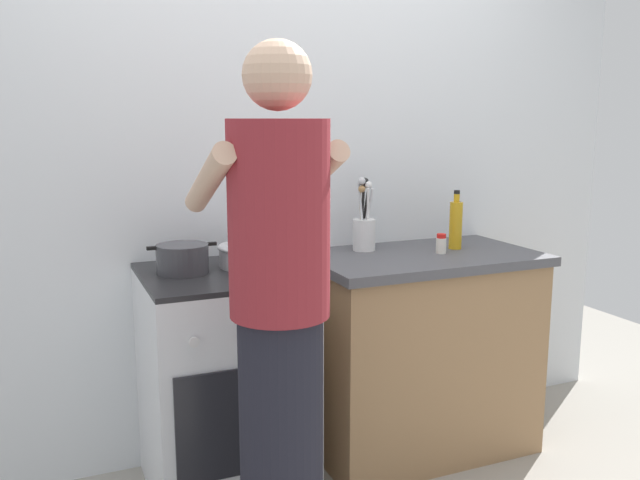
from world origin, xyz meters
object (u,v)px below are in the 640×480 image
object	(u,v)px
mixing_bowl	(252,254)
utensil_crock	(364,227)
stove_range	(224,382)
oil_bottle	(456,224)
pot	(183,259)
person	(280,327)
spice_bottle	(441,244)

from	to	relation	value
mixing_bowl	utensil_crock	bearing A→B (deg)	11.76
stove_range	oil_bottle	bearing A→B (deg)	1.95
pot	oil_bottle	distance (m)	1.23
pot	mixing_bowl	size ratio (longest dim) A/B	0.96
stove_range	pot	bearing A→B (deg)	165.89
oil_bottle	person	size ratio (longest dim) A/B	0.16
pot	spice_bottle	distance (m)	1.12
mixing_bowl	oil_bottle	world-z (taller)	oil_bottle
utensil_crock	oil_bottle	size ratio (longest dim) A/B	1.23
mixing_bowl	person	distance (m)	0.69
mixing_bowl	utensil_crock	distance (m)	0.57
mixing_bowl	oil_bottle	xyz separation A→B (m)	(0.95, -0.01, 0.06)
stove_range	spice_bottle	world-z (taller)	spice_bottle
stove_range	spice_bottle	bearing A→B (deg)	-1.63
mixing_bowl	utensil_crock	world-z (taller)	utensil_crock
stove_range	utensil_crock	world-z (taller)	utensil_crock
pot	oil_bottle	bearing A→B (deg)	0.09
pot	person	bearing A→B (deg)	-76.78
stove_range	person	bearing A→B (deg)	-88.68
mixing_bowl	spice_bottle	xyz separation A→B (m)	(0.83, -0.08, -0.01)
utensil_crock	spice_bottle	xyz separation A→B (m)	(0.28, -0.19, -0.06)
spice_bottle	person	world-z (taller)	person
pot	spice_bottle	world-z (taller)	pot
mixing_bowl	spice_bottle	bearing A→B (deg)	-5.37
pot	mixing_bowl	bearing A→B (deg)	3.17
stove_range	utensil_crock	size ratio (longest dim) A/B	2.76
utensil_crock	person	size ratio (longest dim) A/B	0.19
spice_bottle	person	xyz separation A→B (m)	(-0.96, -0.59, -0.08)
person	mixing_bowl	bearing A→B (deg)	79.42
person	utensil_crock	bearing A→B (deg)	49.16
person	stove_range	bearing A→B (deg)	91.32
spice_bottle	oil_bottle	distance (m)	0.15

